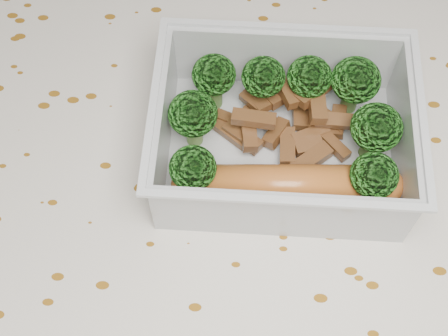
{
  "coord_description": "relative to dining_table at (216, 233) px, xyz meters",
  "views": [
    {
      "loc": [
        0.02,
        -0.21,
        1.18
      ],
      "look_at": [
        0.01,
        0.0,
        0.78
      ],
      "focal_mm": 50.0,
      "sensor_mm": 36.0,
      "label": 1
    }
  ],
  "objects": [
    {
      "name": "broccoli_florets",
      "position": [
        0.05,
        0.05,
        0.13
      ],
      "size": [
        0.17,
        0.12,
        0.05
      ],
      "color": "#608C3F",
      "rests_on": "lunch_container"
    },
    {
      "name": "dining_table",
      "position": [
        0.0,
        0.0,
        0.0
      ],
      "size": [
        1.4,
        0.9,
        0.75
      ],
      "color": "brown",
      "rests_on": "ground"
    },
    {
      "name": "tablecloth",
      "position": [
        0.0,
        0.0,
        0.05
      ],
      "size": [
        1.46,
        0.96,
        0.19
      ],
      "color": "silver",
      "rests_on": "dining_table"
    },
    {
      "name": "sausage",
      "position": [
        0.05,
        -0.01,
        0.11
      ],
      "size": [
        0.17,
        0.04,
        0.03
      ],
      "color": "#B66026",
      "rests_on": "lunch_container"
    },
    {
      "name": "lunch_container",
      "position": [
        0.05,
        0.03,
        0.11
      ],
      "size": [
        0.19,
        0.15,
        0.07
      ],
      "color": "silver",
      "rests_on": "tablecloth"
    },
    {
      "name": "meat_pile",
      "position": [
        0.05,
        0.05,
        0.11
      ],
      "size": [
        0.11,
        0.08,
        0.03
      ],
      "color": "brown",
      "rests_on": "lunch_container"
    }
  ]
}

